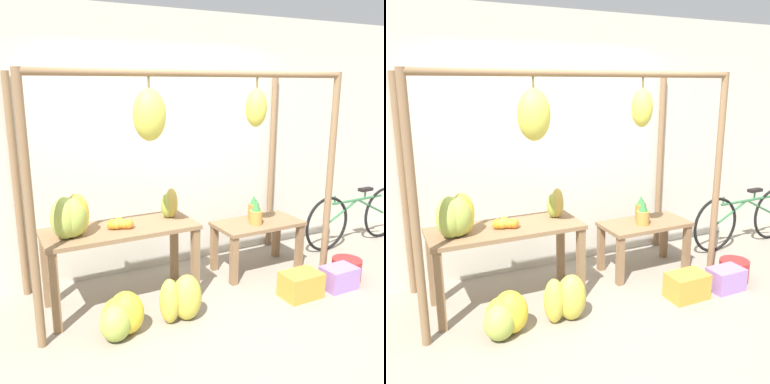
# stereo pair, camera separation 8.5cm
# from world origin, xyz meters

# --- Properties ---
(ground_plane) EXTENTS (20.00, 20.00, 0.00)m
(ground_plane) POSITION_xyz_m (0.00, 0.00, 0.00)
(ground_plane) COLOR gray
(shop_wall_back) EXTENTS (8.00, 0.08, 2.80)m
(shop_wall_back) POSITION_xyz_m (0.00, 1.53, 1.40)
(shop_wall_back) COLOR beige
(shop_wall_back) RESTS_ON ground_plane
(stall_awning) EXTENTS (3.04, 1.15, 2.16)m
(stall_awning) POSITION_xyz_m (-0.09, 0.68, 1.52)
(stall_awning) COLOR brown
(stall_awning) RESTS_ON ground_plane
(display_table_main) EXTENTS (1.41, 0.59, 0.76)m
(display_table_main) POSITION_xyz_m (-0.68, 0.85, 0.62)
(display_table_main) COLOR brown
(display_table_main) RESTS_ON ground_plane
(display_table_side) EXTENTS (0.97, 0.51, 0.56)m
(display_table_side) POSITION_xyz_m (0.90, 0.89, 0.45)
(display_table_side) COLOR brown
(display_table_side) RESTS_ON ground_plane
(banana_pile_on_table) EXTENTS (0.42, 0.41, 0.38)m
(banana_pile_on_table) POSITION_xyz_m (-1.14, 0.80, 0.93)
(banana_pile_on_table) COLOR gold
(banana_pile_on_table) RESTS_ON display_table_main
(orange_pile) EXTENTS (0.23, 0.20, 0.10)m
(orange_pile) POSITION_xyz_m (-0.69, 0.81, 0.80)
(orange_pile) COLOR orange
(orange_pile) RESTS_ON display_table_main
(pineapple_cluster) EXTENTS (0.20, 0.28, 0.28)m
(pineapple_cluster) POSITION_xyz_m (0.87, 0.90, 0.68)
(pineapple_cluster) COLOR #B27F38
(pineapple_cluster) RESTS_ON display_table_side
(banana_pile_ground_left) EXTENTS (0.49, 0.43, 0.38)m
(banana_pile_ground_left) POSITION_xyz_m (-0.88, 0.30, 0.17)
(banana_pile_ground_left) COLOR yellow
(banana_pile_ground_left) RESTS_ON ground_plane
(banana_pile_ground_right) EXTENTS (0.43, 0.28, 0.42)m
(banana_pile_ground_right) POSITION_xyz_m (-0.33, 0.30, 0.21)
(banana_pile_ground_right) COLOR gold
(banana_pile_ground_right) RESTS_ON ground_plane
(fruit_crate_white) EXTENTS (0.39, 0.27, 0.25)m
(fruit_crate_white) POSITION_xyz_m (0.91, 0.15, 0.13)
(fruit_crate_white) COLOR orange
(fruit_crate_white) RESTS_ON ground_plane
(blue_bucket) EXTENTS (0.31, 0.31, 0.23)m
(blue_bucket) POSITION_xyz_m (1.62, 0.24, 0.11)
(blue_bucket) COLOR #AD2323
(blue_bucket) RESTS_ON ground_plane
(parked_bicycle) EXTENTS (1.74, 0.09, 0.74)m
(parked_bicycle) POSITION_xyz_m (2.53, 0.97, 0.37)
(parked_bicycle) COLOR black
(parked_bicycle) RESTS_ON ground_plane
(papaya_pile) EXTENTS (0.23, 0.21, 0.30)m
(papaya_pile) POSITION_xyz_m (-0.15, 0.92, 0.89)
(papaya_pile) COLOR #B2993D
(papaya_pile) RESTS_ON display_table_main
(fruit_crate_purple) EXTENTS (0.35, 0.24, 0.23)m
(fruit_crate_purple) POSITION_xyz_m (1.39, 0.12, 0.11)
(fruit_crate_purple) COLOR #9970B7
(fruit_crate_purple) RESTS_ON ground_plane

